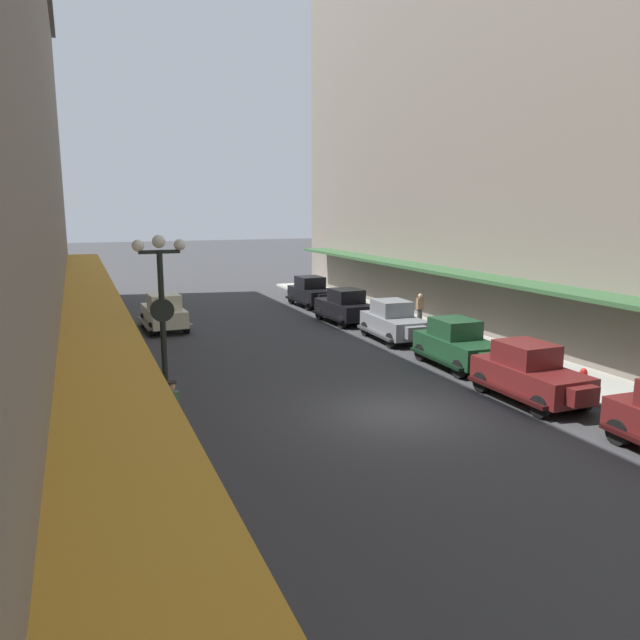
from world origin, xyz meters
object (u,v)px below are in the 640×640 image
at_px(parked_car_0, 457,343).
at_px(pedestrian_1, 107,305).
at_px(pedestrian_2, 420,309).
at_px(pedestrian_0, 105,320).
at_px(parked_car_4, 393,320).
at_px(parked_car_6, 311,291).
at_px(parked_car_2, 164,311).
at_px(fire_hydrant, 583,380).
at_px(pedestrian_3, 97,397).
at_px(lamp_post_with_clock, 163,319).
at_px(pedestrian_4, 172,413).
at_px(parked_car_3, 344,305).
at_px(parked_car_1, 530,372).

bearing_deg(parked_car_0, pedestrian_1, 130.14).
bearing_deg(pedestrian_2, pedestrian_0, 169.74).
distance_m(parked_car_4, parked_car_6, 10.60).
xyz_separation_m(parked_car_2, parked_car_4, (9.46, -6.44, 0.00)).
bearing_deg(pedestrian_0, parked_car_6, 25.62).
relative_size(parked_car_4, fire_hydrant, 5.26).
bearing_deg(parked_car_0, parked_car_4, 89.56).
height_order(parked_car_6, pedestrian_3, parked_car_6).
distance_m(lamp_post_with_clock, pedestrian_4, 2.95).
xyz_separation_m(parked_car_0, parked_car_2, (-9.42, 11.53, 0.00)).
bearing_deg(parked_car_3, parked_car_6, 86.20).
distance_m(pedestrian_1, pedestrian_3, 16.39).
xyz_separation_m(parked_car_1, pedestrian_4, (-11.05, 0.10, 0.07)).
distance_m(parked_car_3, pedestrian_1, 12.43).
distance_m(parked_car_4, pedestrian_4, 14.72).
distance_m(parked_car_6, lamp_post_with_clock, 21.13).
relative_size(parked_car_0, pedestrian_2, 2.62).
bearing_deg(parked_car_6, pedestrian_2, -73.64).
relative_size(parked_car_6, lamp_post_with_clock, 0.83).
distance_m(fire_hydrant, pedestrian_1, 23.23).
relative_size(parked_car_3, pedestrian_0, 2.58).
relative_size(parked_car_0, lamp_post_with_clock, 0.83).
bearing_deg(parked_car_6, pedestrian_3, -126.33).
distance_m(pedestrian_0, pedestrian_3, 11.96).
height_order(lamp_post_with_clock, pedestrian_2, lamp_post_with_clock).
distance_m(pedestrian_3, pedestrian_4, 2.67).
xyz_separation_m(parked_car_3, pedestrian_2, (2.92, -2.81, 0.05)).
relative_size(lamp_post_with_clock, pedestrian_1, 3.09).
xyz_separation_m(parked_car_4, pedestrian_4, (-11.39, -9.33, 0.07)).
height_order(parked_car_6, pedestrian_1, parked_car_6).
height_order(parked_car_1, fire_hydrant, parked_car_1).
bearing_deg(parked_car_4, parked_car_0, -90.44).
bearing_deg(parked_car_1, parked_car_3, 89.97).
relative_size(fire_hydrant, pedestrian_4, 0.49).
height_order(parked_car_1, parked_car_2, same).
relative_size(lamp_post_with_clock, pedestrian_2, 3.15).
bearing_deg(pedestrian_4, pedestrian_2, 38.94).
relative_size(parked_car_1, fire_hydrant, 5.20).
relative_size(parked_car_4, lamp_post_with_clock, 0.84).
distance_m(lamp_post_with_clock, pedestrian_3, 2.71).
xyz_separation_m(pedestrian_1, pedestrian_2, (14.59, -7.12, -0.02)).
bearing_deg(pedestrian_2, parked_car_1, -104.40).
bearing_deg(parked_car_4, lamp_post_with_clock, -147.54).
height_order(parked_car_0, parked_car_1, same).
relative_size(parked_car_1, pedestrian_1, 2.55).
bearing_deg(pedestrian_1, parked_car_4, -37.14).
bearing_deg(parked_car_4, pedestrian_1, 142.86).
bearing_deg(pedestrian_4, parked_car_3, 51.90).
height_order(parked_car_4, pedestrian_3, parked_car_4).
bearing_deg(parked_car_6, pedestrian_0, -154.38).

